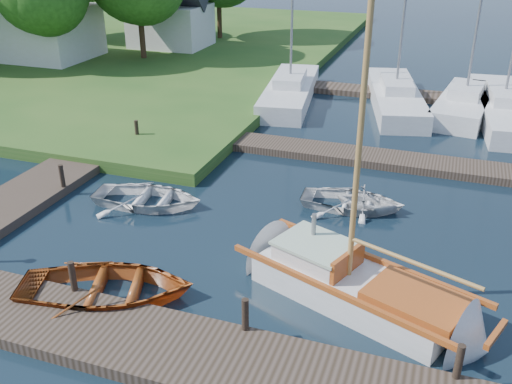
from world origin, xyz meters
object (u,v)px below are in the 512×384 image
(mooring_post_4, at_px, (62,176))
(tender_c, at_px, (352,199))
(mooring_post_1, at_px, (73,276))
(marina_boat_3, at_px, (503,106))
(tender_d, at_px, (366,198))
(dinghy, at_px, (106,284))
(marina_boat_1, at_px, (395,95))
(mooring_post_3, at_px, (459,362))
(tender_a, at_px, (147,195))
(house_c, at_px, (170,15))
(marina_boat_2, at_px, (465,102))
(mooring_post_5, at_px, (137,130))
(mooring_post_2, at_px, (245,314))
(house_a, at_px, (41,18))
(sailboat, at_px, (360,291))
(marina_boat_0, at_px, (290,90))

(mooring_post_4, height_order, tender_c, mooring_post_4)
(mooring_post_1, height_order, marina_boat_3, marina_boat_3)
(mooring_post_4, height_order, tender_d, mooring_post_4)
(dinghy, height_order, marina_boat_1, marina_boat_1)
(mooring_post_3, bearing_deg, tender_a, 152.13)
(mooring_post_3, xyz_separation_m, house_c, (-20.00, 27.00, 1.88))
(tender_c, bearing_deg, marina_boat_2, -19.22)
(tender_c, distance_m, tender_d, 0.51)
(mooring_post_5, distance_m, tender_c, 9.95)
(mooring_post_2, distance_m, dinghy, 3.81)
(mooring_post_2, relative_size, marina_boat_3, 0.07)
(tender_c, bearing_deg, marina_boat_3, -26.70)
(house_a, bearing_deg, tender_d, -31.15)
(tender_c, bearing_deg, mooring_post_3, -158.48)
(mooring_post_5, height_order, marina_boat_3, marina_boat_3)
(mooring_post_4, bearing_deg, house_a, 129.09)
(sailboat, bearing_deg, house_c, 146.81)
(mooring_post_1, bearing_deg, mooring_post_5, 111.80)
(mooring_post_5, distance_m, house_c, 18.48)
(dinghy, distance_m, tender_d, 8.62)
(dinghy, relative_size, marina_boat_3, 0.36)
(dinghy, height_order, tender_d, tender_d)
(mooring_post_4, bearing_deg, dinghy, -44.95)
(mooring_post_4, relative_size, mooring_post_5, 1.00)
(mooring_post_3, xyz_separation_m, house_a, (-26.00, 21.00, 2.26))
(mooring_post_5, bearing_deg, sailboat, -36.01)
(marina_boat_0, xyz_separation_m, house_a, (-17.15, 2.49, 2.40))
(mooring_post_1, distance_m, mooring_post_2, 4.50)
(marina_boat_2, bearing_deg, sailboat, -179.39)
(mooring_post_4, height_order, house_c, house_c)
(mooring_post_2, xyz_separation_m, tender_a, (-5.38, 5.22, -0.32))
(mooring_post_3, relative_size, house_a, 0.13)
(sailboat, bearing_deg, mooring_post_2, -113.08)
(mooring_post_1, height_order, mooring_post_5, same)
(mooring_post_3, height_order, mooring_post_4, same)
(marina_boat_3, bearing_deg, dinghy, 146.87)
(mooring_post_2, relative_size, sailboat, 0.08)
(mooring_post_4, distance_m, dinghy, 6.66)
(sailboat, distance_m, tender_d, 4.90)
(mooring_post_3, height_order, marina_boat_0, marina_boat_0)
(tender_c, bearing_deg, mooring_post_1, 138.54)
(marina_boat_2, bearing_deg, house_a, 93.48)
(tender_a, xyz_separation_m, marina_boat_0, (1.03, 13.29, 0.19))
(marina_boat_2, bearing_deg, mooring_post_3, -171.65)
(marina_boat_3, relative_size, house_c, 2.29)
(mooring_post_5, height_order, house_a, house_a)
(mooring_post_2, xyz_separation_m, marina_boat_1, (0.96, 19.26, -0.14))
(mooring_post_1, bearing_deg, dinghy, 22.96)
(mooring_post_1, distance_m, marina_boat_1, 20.02)
(mooring_post_5, bearing_deg, mooring_post_2, -49.64)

